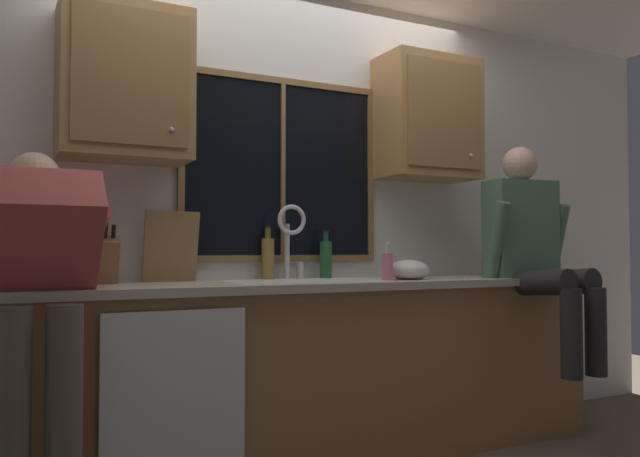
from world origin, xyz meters
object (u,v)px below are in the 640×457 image
(person_standing, at_px, (37,287))
(mixing_bowl, at_px, (409,270))
(cutting_board, at_px, (171,247))
(bottle_tall_clear, at_px, (268,257))
(knife_block, at_px, (103,261))
(person_sitting_on_counter, at_px, (534,245))
(soap_dispenser, at_px, (387,266))
(bottle_green_glass, at_px, (326,258))

(person_standing, distance_m, mixing_bowl, 1.85)
(cutting_board, distance_m, bottle_tall_clear, 0.53)
(person_standing, xyz_separation_m, knife_block, (0.30, 0.42, 0.09))
(bottle_tall_clear, bearing_deg, person_sitting_on_counter, -19.75)
(soap_dispenser, bearing_deg, person_sitting_on_counter, -8.25)
(person_standing, distance_m, cutting_board, 0.82)
(soap_dispenser, bearing_deg, mixing_bowl, 12.36)
(person_standing, xyz_separation_m, soap_dispenser, (1.68, 0.14, 0.06))
(person_standing, relative_size, bottle_tall_clear, 5.19)
(mixing_bowl, height_order, bottle_green_glass, bottle_green_glass)
(person_standing, distance_m, person_sitting_on_counter, 2.59)
(person_sitting_on_counter, distance_m, bottle_green_glass, 1.19)
(knife_block, xyz_separation_m, mixing_bowl, (1.54, -0.24, -0.06))
(person_sitting_on_counter, relative_size, mixing_bowl, 5.65)
(soap_dispenser, bearing_deg, knife_block, 168.73)
(person_sitting_on_counter, distance_m, knife_block, 2.32)
(mixing_bowl, bearing_deg, person_sitting_on_counter, -12.67)
(knife_block, height_order, cutting_board, cutting_board)
(person_sitting_on_counter, bearing_deg, soap_dispenser, 171.75)
(bottle_green_glass, bearing_deg, cutting_board, -179.88)
(soap_dispenser, bearing_deg, bottle_tall_clear, 143.72)
(knife_block, distance_m, bottle_green_glass, 1.20)
(person_standing, relative_size, soap_dispenser, 7.55)
(knife_block, relative_size, bottle_green_glass, 1.20)
(person_sitting_on_counter, distance_m, bottle_tall_clear, 1.51)
(person_sitting_on_counter, relative_size, knife_block, 3.92)
(person_sitting_on_counter, height_order, bottle_tall_clear, person_sitting_on_counter)
(mixing_bowl, bearing_deg, cutting_board, 165.28)
(mixing_bowl, xyz_separation_m, bottle_green_glass, (-0.34, 0.32, 0.06))
(soap_dispenser, height_order, bottle_tall_clear, bottle_tall_clear)
(knife_block, relative_size, cutting_board, 0.91)
(soap_dispenser, distance_m, bottle_green_glass, 0.40)
(cutting_board, distance_m, mixing_bowl, 1.25)
(knife_block, bearing_deg, soap_dispenser, -11.27)
(cutting_board, relative_size, bottle_green_glass, 1.32)
(bottle_tall_clear, bearing_deg, bottle_green_glass, -4.03)
(soap_dispenser, bearing_deg, person_standing, -175.14)
(cutting_board, relative_size, mixing_bowl, 1.59)
(knife_block, relative_size, bottle_tall_clear, 1.12)
(person_standing, distance_m, bottle_tall_clear, 1.28)
(person_standing, height_order, knife_block, person_standing)
(bottle_green_glass, bearing_deg, mixing_bowl, -43.31)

